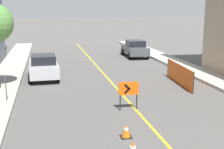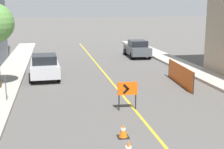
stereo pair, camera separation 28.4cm
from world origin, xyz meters
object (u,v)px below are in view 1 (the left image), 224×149
(arrow_barricade_primary, at_px, (129,90))
(parking_meter_far_curb, at_px, (6,83))
(parked_car_curb_near, at_px, (44,66))
(parked_car_curb_mid, at_px, (135,48))
(traffic_cone_farthest, at_px, (126,131))

(arrow_barricade_primary, xyz_separation_m, parking_meter_far_curb, (-5.58, 2.03, 0.11))
(parked_car_curb_near, xyz_separation_m, parked_car_curb_mid, (8.47, 7.52, 0.00))
(parked_car_curb_near, relative_size, parking_meter_far_curb, 3.53)
(arrow_barricade_primary, relative_size, parked_car_curb_near, 0.30)
(arrow_barricade_primary, distance_m, parked_car_curb_mid, 15.71)
(arrow_barricade_primary, bearing_deg, traffic_cone_farthest, -104.51)
(traffic_cone_farthest, distance_m, parking_meter_far_curb, 6.92)
(parked_car_curb_near, bearing_deg, parking_meter_far_curb, -110.07)
(arrow_barricade_primary, height_order, parked_car_curb_mid, parked_car_curb_mid)
(parked_car_curb_near, bearing_deg, traffic_cone_farthest, -76.54)
(parked_car_curb_near, height_order, parking_meter_far_curb, parked_car_curb_near)
(traffic_cone_farthest, height_order, arrow_barricade_primary, arrow_barricade_primary)
(arrow_barricade_primary, bearing_deg, parked_car_curb_mid, 74.86)
(parked_car_curb_mid, bearing_deg, parked_car_curb_near, -135.91)
(arrow_barricade_primary, bearing_deg, parking_meter_far_curb, 162.08)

